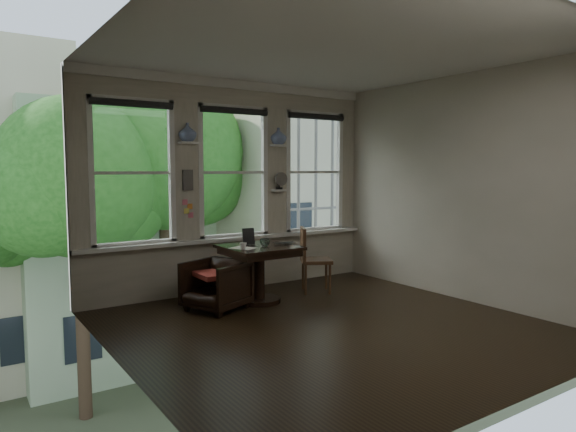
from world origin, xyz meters
TOP-DOWN VIEW (x-y plane):
  - ground at (0.00, 0.00)m, footprint 4.50×4.50m
  - ceiling at (0.00, 0.00)m, footprint 4.50×4.50m
  - wall_back at (0.00, 2.25)m, footprint 4.50×0.00m
  - wall_front at (0.00, -2.25)m, footprint 4.50×0.00m
  - wall_left at (-2.25, 0.00)m, footprint 0.00×4.50m
  - wall_right at (2.25, 0.00)m, footprint 0.00×4.50m
  - window_left at (-1.45, 2.25)m, footprint 1.10×0.12m
  - window_center at (0.00, 2.25)m, footprint 1.10×0.12m
  - window_right at (1.45, 2.25)m, footprint 1.10×0.12m
  - shelf_left at (-0.72, 2.15)m, footprint 0.26×0.16m
  - shelf_right at (0.72, 2.15)m, footprint 0.26×0.16m
  - intercom at (-0.72, 2.18)m, footprint 0.14×0.06m
  - sticky_notes at (-0.72, 2.19)m, footprint 0.16×0.01m
  - desk_fan at (0.72, 2.13)m, footprint 0.20×0.20m
  - vase_left at (-0.72, 2.15)m, footprint 0.24×0.24m
  - vase_right at (0.72, 2.15)m, footprint 0.24×0.24m
  - table at (-0.09, 1.35)m, footprint 0.90×0.90m
  - armchair_left at (-0.73, 1.32)m, footprint 0.89×0.88m
  - cushion_red at (-0.73, 1.32)m, footprint 0.45×0.45m
  - side_chair_right at (0.88, 1.40)m, footprint 0.57×0.57m
  - laptop at (0.26, 1.25)m, footprint 0.31×0.22m
  - mug at (-0.41, 1.20)m, footprint 0.10×0.10m
  - drinking_glass at (-0.05, 1.28)m, footprint 0.16×0.16m
  - tablet at (-0.16, 1.51)m, footprint 0.17×0.11m
  - papers at (-0.36, 1.29)m, footprint 0.33×0.37m

SIDE VIEW (x-z plane):
  - ground at x=0.00m, z-range 0.00..0.00m
  - armchair_left at x=-0.73m, z-range 0.00..0.63m
  - table at x=-0.09m, z-range 0.00..0.75m
  - cushion_red at x=-0.73m, z-range 0.42..0.48m
  - side_chair_right at x=0.88m, z-range 0.00..0.92m
  - papers at x=-0.36m, z-range 0.75..0.75m
  - laptop at x=0.26m, z-range 0.75..0.77m
  - mug at x=-0.41m, z-range 0.75..0.84m
  - drinking_glass at x=-0.05m, z-range 0.75..0.85m
  - tablet at x=-0.16m, z-range 0.75..0.97m
  - sticky_notes at x=-0.72m, z-range 1.13..1.37m
  - wall_back at x=0.00m, z-range -0.75..3.75m
  - wall_front at x=0.00m, z-range -0.75..3.75m
  - wall_left at x=-2.25m, z-range -0.75..3.75m
  - wall_right at x=2.25m, z-range -0.75..3.75m
  - desk_fan at x=0.72m, z-range 1.41..1.65m
  - intercom at x=-0.72m, z-range 1.46..1.74m
  - window_left at x=-1.45m, z-range 0.75..2.65m
  - window_center at x=0.00m, z-range 0.75..2.65m
  - window_right at x=1.45m, z-range 0.75..2.65m
  - shelf_left at x=-0.72m, z-range 2.08..2.12m
  - shelf_right at x=0.72m, z-range 2.08..2.12m
  - vase_left at x=-0.72m, z-range 2.12..2.36m
  - vase_right at x=0.72m, z-range 2.12..2.36m
  - ceiling at x=0.00m, z-range 3.00..3.00m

